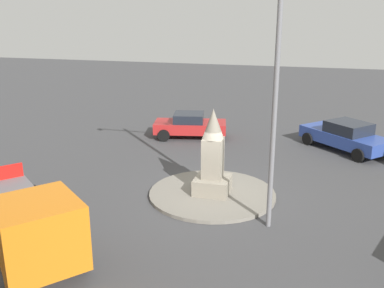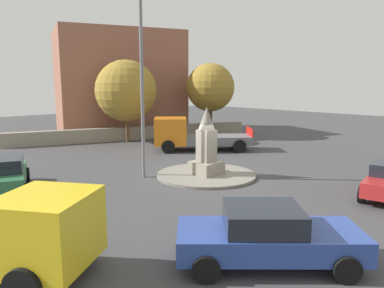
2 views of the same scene
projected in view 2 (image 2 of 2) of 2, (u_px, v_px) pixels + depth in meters
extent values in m
plane|color=#424244|center=(206.00, 176.00, 17.70)|extent=(80.00, 80.00, 0.00)
cylinder|color=gray|center=(206.00, 175.00, 17.69)|extent=(4.74, 4.74, 0.12)
cube|color=gray|center=(206.00, 168.00, 17.63)|extent=(1.29, 1.29, 0.59)
cube|color=gray|center=(206.00, 146.00, 17.46)|extent=(0.72, 0.72, 1.52)
cone|color=gray|center=(207.00, 118.00, 17.24)|extent=(0.79, 0.79, 1.09)
cylinder|color=slate|center=(142.00, 81.00, 16.79)|extent=(0.16, 0.16, 8.96)
cube|color=#2D6B42|center=(2.00, 177.00, 15.03)|extent=(3.06, 4.40, 0.59)
cube|color=#1E232D|center=(1.00, 164.00, 14.92)|extent=(2.22, 2.49, 0.54)
cylinder|color=black|center=(25.00, 191.00, 14.11)|extent=(0.43, 0.68, 0.64)
cylinder|color=black|center=(27.00, 175.00, 16.69)|extent=(0.43, 0.68, 0.64)
cube|color=#2D479E|center=(269.00, 240.00, 9.03)|extent=(4.46, 4.37, 0.59)
cube|color=#1E232D|center=(263.00, 218.00, 8.94)|extent=(2.46, 2.45, 0.55)
cylinder|color=black|center=(320.00, 237.00, 9.95)|extent=(0.62, 0.60, 0.64)
cylinder|color=black|center=(347.00, 270.00, 8.20)|extent=(0.62, 0.60, 0.64)
cylinder|color=black|center=(204.00, 237.00, 9.96)|extent=(0.62, 0.60, 0.64)
cylinder|color=black|center=(206.00, 269.00, 8.21)|extent=(0.62, 0.60, 0.64)
cylinder|color=black|center=(375.00, 179.00, 15.89)|extent=(0.67, 0.34, 0.64)
cylinder|color=black|center=(362.00, 194.00, 13.73)|extent=(0.67, 0.34, 0.64)
cube|color=orange|center=(170.00, 131.00, 24.16)|extent=(2.87, 2.86, 1.74)
cube|color=slate|center=(218.00, 140.00, 24.42)|extent=(4.55, 4.30, 0.55)
cube|color=red|center=(250.00, 132.00, 24.44)|extent=(1.30, 1.51, 0.50)
cylinder|color=black|center=(168.00, 147.00, 23.30)|extent=(0.82, 0.76, 0.84)
cylinder|color=black|center=(169.00, 142.00, 25.29)|extent=(0.82, 0.76, 0.84)
cylinder|color=black|center=(239.00, 146.00, 23.53)|extent=(0.82, 0.76, 0.84)
cylinder|color=black|center=(234.00, 141.00, 25.52)|extent=(0.82, 0.76, 0.84)
cube|color=yellow|center=(47.00, 229.00, 8.19)|extent=(2.75, 2.72, 1.59)
cylinder|color=black|center=(76.00, 244.00, 9.29)|extent=(0.71, 0.85, 0.84)
cylinder|color=black|center=(24.00, 287.00, 7.32)|extent=(0.71, 0.85, 0.84)
cube|color=gray|center=(135.00, 133.00, 29.05)|extent=(18.19, 7.01, 1.01)
cube|color=#935B47|center=(119.00, 83.00, 33.14)|extent=(12.34, 10.55, 8.85)
cylinder|color=brown|center=(127.00, 127.00, 27.69)|extent=(0.26, 0.26, 2.25)
sphere|color=olive|center=(126.00, 91.00, 27.24)|extent=(4.54, 4.54, 4.54)
cylinder|color=brown|center=(210.00, 121.00, 30.45)|extent=(0.34, 0.34, 2.68)
sphere|color=olive|center=(210.00, 87.00, 30.00)|extent=(3.91, 3.91, 3.91)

